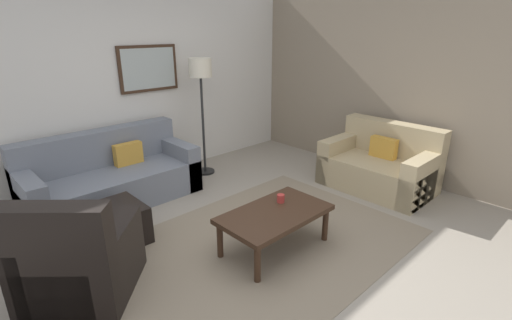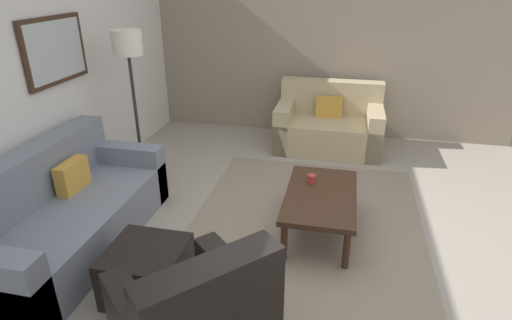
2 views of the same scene
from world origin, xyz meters
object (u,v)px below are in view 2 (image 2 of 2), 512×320
Objects in this scene: couch_main at (60,217)px; framed_artwork at (55,50)px; lamp_standing at (129,59)px; cup at (312,179)px; coffee_table at (321,199)px; couch_loveseat at (329,125)px; ottoman at (147,271)px.

framed_artwork is at bearing 24.86° from couch_main.
lamp_standing is (1.44, -0.05, 1.11)m from couch_main.
framed_artwork is (-0.00, 2.53, 1.12)m from cup.
cup reaches higher than coffee_table.
framed_artwork is (0.19, 2.64, 1.21)m from coffee_table.
coffee_table is (0.71, -2.22, 0.06)m from couch_main.
lamp_standing is at bearing 75.40° from cup.
couch_loveseat reaches higher than coffee_table.
lamp_standing is (0.54, 2.06, 0.96)m from cup.
couch_main is at bearing 143.18° from couch_loveseat.
lamp_standing reaches higher than couch_main.
couch_main reaches higher than cup.
couch_main is 1.87× the size of coffee_table.
cup is at bearing -104.60° from lamp_standing.
cup is at bearing -89.97° from framed_artwork.
couch_main is 1.09m from ottoman.
couch_main is 1.61m from framed_artwork.
ottoman is 2.40m from lamp_standing.
ottoman is at bearing -111.62° from couch_main.
lamp_standing is at bearing 71.31° from coffee_table.
couch_loveseat is at bearing -52.30° from framed_artwork.
couch_main is 1.82m from lamp_standing.
coffee_table is at bearing -94.22° from framed_artwork.
couch_main is 2.33m from coffee_table.
framed_artwork is at bearing 85.78° from coffee_table.
coffee_table is (-2.20, -0.05, 0.06)m from couch_loveseat.
couch_main is 3.63m from couch_loveseat.
couch_loveseat is 2.81m from lamp_standing.
framed_artwork is (-0.54, 0.47, 0.16)m from lamp_standing.
couch_loveseat is 2.01m from cup.
couch_main is 1.20× the size of lamp_standing.
couch_main is 1.46× the size of couch_loveseat.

